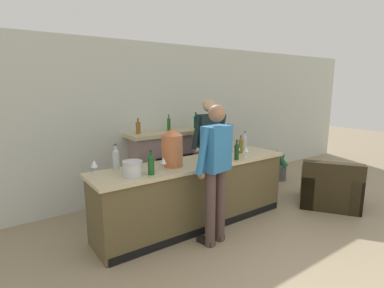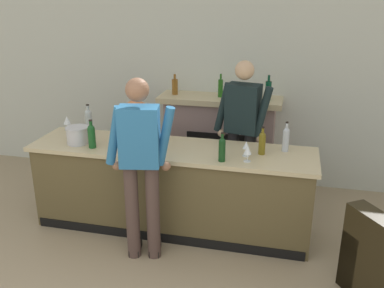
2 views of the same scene
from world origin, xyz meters
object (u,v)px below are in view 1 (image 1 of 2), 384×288
Objects in this scene: fireplace_stone at (169,163)px; copper_dispenser at (172,147)px; wine_bottle_port_short at (245,142)px; wine_glass_mid_counter at (246,149)px; ice_bucket_steel at (133,168)px; wine_glass_front_right at (94,164)px; person_bartender at (209,146)px; potted_plant_corner at (279,168)px; wine_glass_by_dispenser at (238,148)px; person_customer at (216,169)px; wine_bottle_rose_blush at (241,145)px; wine_bottle_riesling_slim at (116,158)px; armchair_black at (329,190)px; wine_bottle_burgundy_dark at (151,164)px; wine_bottle_chardonnay_pale at (237,151)px; wine_glass_front_left at (163,161)px.

copper_dispenser is (-0.68, -1.22, 0.58)m from fireplace_stone.
wine_glass_mid_counter is at bearing -132.77° from wine_bottle_port_short.
ice_bucket_steel is 1.45× the size of wine_glass_front_right.
person_bartender is 0.75m from wine_glass_mid_counter.
potted_plant_corner is 4.42× the size of wine_glass_mid_counter.
copper_dispenser reaches higher than wine_glass_by_dispenser.
potted_plant_corner is 2.34× the size of wine_bottle_port_short.
person_customer is 7.33× the size of ice_bucket_steel.
wine_bottle_rose_blush is at bearing -62.17° from person_bartender.
wine_glass_mid_counter is at bearing -12.44° from wine_glass_front_right.
ice_bucket_steel reaches higher than wine_glass_front_right.
wine_bottle_riesling_slim reaches higher than wine_glass_front_right.
armchair_black is 7.36× the size of wine_glass_front_right.
wine_bottle_burgundy_dark is 1.62m from wine_glass_mid_counter.
potted_plant_corner is (0.46, 1.41, -0.01)m from armchair_black.
wine_bottle_chardonnay_pale reaches higher than wine_glass_front_right.
wine_glass_front_right is (-2.50, 0.10, -0.02)m from wine_bottle_port_short.
ice_bucket_steel is 0.74× the size of wine_bottle_riesling_slim.
armchair_black is 2.49m from person_customer.
wine_bottle_port_short is at bearing 9.77° from wine_glass_front_left.
ice_bucket_steel is (-3.27, 0.66, 0.76)m from armchair_black.
fireplace_stone is 5.32× the size of wine_bottle_chardonnay_pale.
wine_bottle_chardonnay_pale is 1.88× the size of wine_glass_by_dispenser.
person_customer is at bearing 175.86° from armchair_black.
fireplace_stone is 1.43m from wine_bottle_port_short.
person_bartender is 0.78m from wine_bottle_chardonnay_pale.
wine_bottle_port_short is at bearing -2.59° from wine_bottle_riesling_slim.
wine_bottle_chardonnay_pale is at bearing -79.39° from fireplace_stone.
armchair_black is 3.75× the size of wine_bottle_riesling_slim.
person_customer is 1.00× the size of person_bartender.
wine_glass_front_right is at bearing -174.87° from potted_plant_corner.
wine_bottle_riesling_slim is 1.88m from wine_glass_by_dispenser.
fireplace_stone is at bearing 34.85° from wine_bottle_riesling_slim.
person_bartender reaches higher than potted_plant_corner.
wine_bottle_rose_blush reaches higher than wine_glass_by_dispenser.
person_customer is (-0.42, -1.82, 0.38)m from fireplace_stone.
wine_bottle_port_short reaches higher than wine_glass_front_left.
person_bartender is at bearing 26.11° from wine_bottle_burgundy_dark.
fireplace_stone is at bearing 45.48° from ice_bucket_steel.
person_bartender is 6.12× the size of wine_bottle_chardonnay_pale.
armchair_black is at bearing -45.53° from fireplace_stone.
copper_dispenser is 0.48m from wine_bottle_burgundy_dark.
fireplace_stone reaches higher than ice_bucket_steel.
wine_bottle_riesling_slim is (-1.64, 0.52, 0.02)m from wine_bottle_chardonnay_pale.
person_bartender is at bearing 27.57° from wine_glass_front_left.
fireplace_stone is at bearing 60.90° from copper_dispenser.
person_bartender is at bearing 26.76° from copper_dispenser.
person_customer is (-2.84, -1.24, 0.73)m from potted_plant_corner.
wine_glass_by_dispenser is at bearing 30.78° from person_customer.
wine_glass_front_left is at bearing -170.23° from wine_bottle_port_short.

